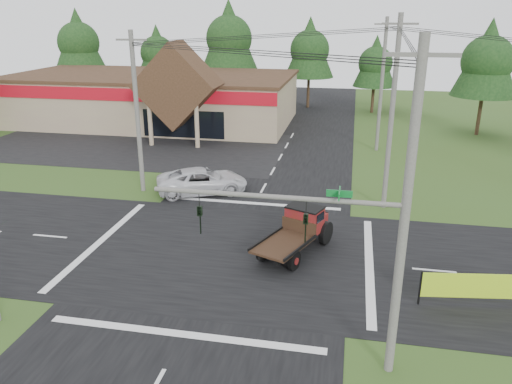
# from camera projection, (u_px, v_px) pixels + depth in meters

# --- Properties ---
(ground) EXTENTS (120.00, 120.00, 0.00)m
(ground) POSITION_uv_depth(u_px,v_px,m) (228.00, 253.00, 25.31)
(ground) COLOR #364F1C
(ground) RESTS_ON ground
(road_ns) EXTENTS (12.00, 120.00, 0.02)m
(road_ns) POSITION_uv_depth(u_px,v_px,m) (228.00, 252.00, 25.31)
(road_ns) COLOR black
(road_ns) RESTS_ON ground
(road_ew) EXTENTS (120.00, 12.00, 0.02)m
(road_ew) POSITION_uv_depth(u_px,v_px,m) (228.00, 252.00, 25.31)
(road_ew) COLOR black
(road_ew) RESTS_ON ground
(parking_apron) EXTENTS (28.00, 14.00, 0.02)m
(parking_apron) POSITION_uv_depth(u_px,v_px,m) (130.00, 146.00, 45.37)
(parking_apron) COLOR black
(parking_apron) RESTS_ON ground
(cvs_building) EXTENTS (30.40, 18.20, 9.19)m
(cvs_building) POSITION_uv_depth(u_px,v_px,m) (154.00, 97.00, 54.50)
(cvs_building) COLOR tan
(cvs_building) RESTS_ON ground
(traffic_signal_mast) EXTENTS (8.12, 0.24, 7.00)m
(traffic_signal_mast) POSITION_uv_depth(u_px,v_px,m) (346.00, 248.00, 15.84)
(traffic_signal_mast) COLOR #595651
(traffic_signal_mast) RESTS_ON ground
(utility_pole_nr) EXTENTS (2.00, 0.30, 11.00)m
(utility_pole_nr) POSITION_uv_depth(u_px,v_px,m) (405.00, 217.00, 15.12)
(utility_pole_nr) COLOR #595651
(utility_pole_nr) RESTS_ON ground
(utility_pole_nw) EXTENTS (2.00, 0.30, 10.50)m
(utility_pole_nw) POSITION_uv_depth(u_px,v_px,m) (137.00, 112.00, 32.31)
(utility_pole_nw) COLOR #595651
(utility_pole_nw) RESTS_ON ground
(utility_pole_ne) EXTENTS (2.00, 0.30, 11.50)m
(utility_pole_ne) POSITION_uv_depth(u_px,v_px,m) (392.00, 114.00, 29.26)
(utility_pole_ne) COLOR #595651
(utility_pole_ne) RESTS_ON ground
(utility_pole_n) EXTENTS (2.00, 0.30, 11.20)m
(utility_pole_n) POSITION_uv_depth(u_px,v_px,m) (382.00, 84.00, 42.24)
(utility_pole_n) COLOR #595651
(utility_pole_n) RESTS_ON ground
(tree_row_a) EXTENTS (6.72, 6.72, 12.12)m
(tree_row_a) POSITION_uv_depth(u_px,v_px,m) (78.00, 41.00, 64.92)
(tree_row_a) COLOR #332316
(tree_row_a) RESTS_ON ground
(tree_row_b) EXTENTS (5.60, 5.60, 10.10)m
(tree_row_b) POSITION_uv_depth(u_px,v_px,m) (157.00, 51.00, 65.42)
(tree_row_b) COLOR #332316
(tree_row_b) RESTS_ON ground
(tree_row_c) EXTENTS (7.28, 7.28, 13.13)m
(tree_row_c) POSITION_uv_depth(u_px,v_px,m) (229.00, 36.00, 62.01)
(tree_row_c) COLOR #332316
(tree_row_c) RESTS_ON ground
(tree_row_d) EXTENTS (6.16, 6.16, 11.11)m
(tree_row_d) POSITION_uv_depth(u_px,v_px,m) (310.00, 48.00, 61.59)
(tree_row_d) COLOR #332316
(tree_row_d) RESTS_ON ground
(tree_row_e) EXTENTS (5.04, 5.04, 9.09)m
(tree_row_e) POSITION_uv_depth(u_px,v_px,m) (376.00, 62.00, 58.76)
(tree_row_e) COLOR #332316
(tree_row_e) RESTS_ON ground
(tree_side_ne) EXTENTS (6.16, 6.16, 11.11)m
(tree_side_ne) POSITION_uv_depth(u_px,v_px,m) (488.00, 59.00, 47.27)
(tree_side_ne) COLOR #332316
(tree_side_ne) RESTS_ON ground
(antique_flatbed_truck) EXTENTS (3.88, 5.68, 2.22)m
(antique_flatbed_truck) POSITION_uv_depth(u_px,v_px,m) (294.00, 233.00, 24.90)
(antique_flatbed_truck) COLOR #5F1A0D
(antique_flatbed_truck) RESTS_ON ground
(roadside_banner) EXTENTS (4.52, 0.77, 1.55)m
(roadside_banner) POSITION_uv_depth(u_px,v_px,m) (475.00, 290.00, 20.45)
(roadside_banner) COLOR #A8D61C
(roadside_banner) RESTS_ON ground
(white_pickup) EXTENTS (6.62, 4.98, 1.67)m
(white_pickup) POSITION_uv_depth(u_px,v_px,m) (202.00, 181.00, 33.48)
(white_pickup) COLOR silver
(white_pickup) RESTS_ON ground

